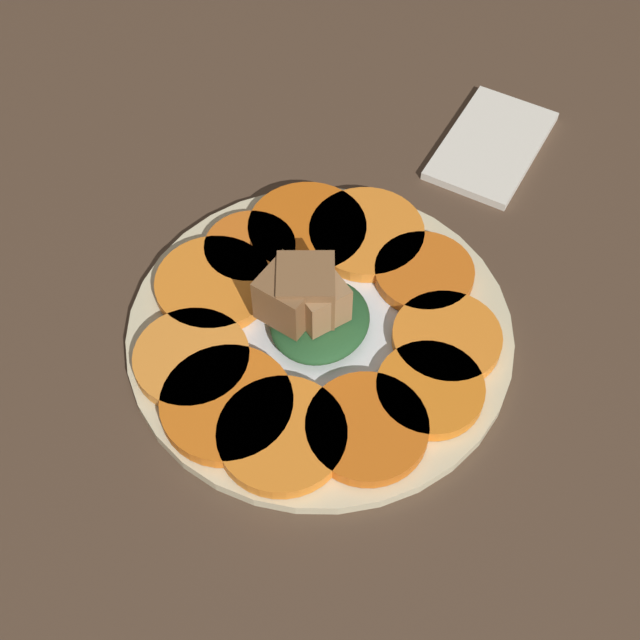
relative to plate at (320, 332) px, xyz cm
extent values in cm
cube|color=#4C3828|center=(0.00, 0.00, -1.52)|extent=(120.00, 120.00, 2.00)
cylinder|color=beige|center=(0.00, 0.00, -0.02)|extent=(30.43, 30.43, 1.00)
cylinder|color=white|center=(0.00, 0.00, 0.03)|extent=(24.35, 24.35, 1.00)
cylinder|color=orange|center=(-10.00, -1.05, 1.13)|extent=(9.72, 9.72, 1.10)
cylinder|color=#D66014|center=(-8.00, -5.65, 1.13)|extent=(10.02, 10.02, 1.10)
cylinder|color=orange|center=(-3.82, -8.73, 1.13)|extent=(7.60, 7.60, 1.10)
cylinder|color=orange|center=(0.78, -9.38, 1.13)|extent=(9.42, 9.42, 1.10)
cylinder|color=orange|center=(7.60, -6.94, 1.13)|extent=(8.87, 8.87, 1.10)
cylinder|color=orange|center=(9.65, -2.48, 1.13)|extent=(9.84, 9.84, 1.10)
cylinder|color=orange|center=(9.92, 2.36, 1.13)|extent=(9.44, 9.44, 1.10)
cylinder|color=orange|center=(6.45, 7.42, 1.13)|extent=(8.96, 8.96, 1.10)
cylinder|color=orange|center=(1.32, 10.06, 1.13)|extent=(8.09, 8.09, 1.10)
cylinder|color=orange|center=(-3.49, 9.25, 1.13)|extent=(8.48, 8.48, 1.10)
cylinder|color=orange|center=(-8.46, 5.00, 1.13)|extent=(8.13, 8.13, 1.10)
ellipsoid|color=#235128|center=(0.00, 0.00, 1.49)|extent=(8.42, 7.58, 1.82)
cube|color=#9E754C|center=(0.50, -0.02, 4.17)|extent=(4.81, 4.81, 3.53)
cube|color=brown|center=(-0.45, -1.21, 4.56)|extent=(5.87, 5.87, 4.32)
cube|color=brown|center=(0.89, -2.12, 4.43)|extent=(4.43, 4.43, 4.06)
cube|color=silver|center=(4.92, -5.85, 0.78)|extent=(11.96, 3.19, 0.40)
cube|color=silver|center=(-1.68, -7.03, 0.78)|extent=(1.83, 2.53, 0.40)
cube|color=silver|center=(-4.53, -8.56, 0.78)|extent=(4.69, 1.13, 0.40)
cube|color=silver|center=(-4.65, -7.91, 0.78)|extent=(4.69, 1.13, 0.40)
cube|color=silver|center=(-4.77, -7.25, 0.78)|extent=(4.69, 1.13, 0.40)
cube|color=silver|center=(-4.88, -6.59, 0.78)|extent=(4.69, 1.13, 0.40)
cube|color=silver|center=(-26.25, 3.74, -0.12)|extent=(13.57, 8.14, 0.80)
camera|label=1|loc=(35.08, 19.36, 57.86)|focal=50.00mm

